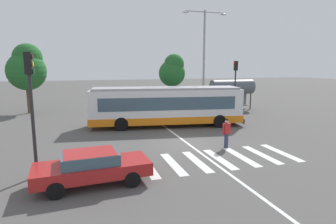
% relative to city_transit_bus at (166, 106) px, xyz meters
% --- Properties ---
extents(ground_plane, '(160.00, 160.00, 0.00)m').
position_rel_city_transit_bus_xyz_m(ground_plane, '(-0.33, -5.23, -1.59)').
color(ground_plane, '#514F4C').
extents(city_transit_bus, '(12.10, 4.25, 3.06)m').
position_rel_city_transit_bus_xyz_m(city_transit_bus, '(0.00, 0.00, 0.00)').
color(city_transit_bus, black).
rests_on(city_transit_bus, ground_plane).
extents(pedestrian_crossing_street, '(0.57, 0.35, 1.72)m').
position_rel_city_transit_bus_xyz_m(pedestrian_crossing_street, '(1.61, -6.74, -0.62)').
color(pedestrian_crossing_street, '#333856').
rests_on(pedestrian_crossing_street, ground_plane).
extents(foreground_sedan, '(4.62, 2.14, 1.35)m').
position_rel_city_transit_bus_xyz_m(foreground_sedan, '(-6.02, -9.78, -0.82)').
color(foreground_sedan, black).
rests_on(foreground_sedan, ground_plane).
extents(parked_car_white, '(2.05, 4.59, 1.35)m').
position_rel_city_transit_bus_xyz_m(parked_car_white, '(-2.81, 10.07, -0.82)').
color(parked_car_white, black).
rests_on(parked_car_white, ground_plane).
extents(parked_car_charcoal, '(2.00, 4.57, 1.35)m').
position_rel_city_transit_bus_xyz_m(parked_car_charcoal, '(-0.13, 10.49, -0.82)').
color(parked_car_charcoal, black).
rests_on(parked_car_charcoal, ground_plane).
extents(parked_car_blue, '(1.88, 4.50, 1.35)m').
position_rel_city_transit_bus_xyz_m(parked_car_blue, '(2.58, 10.44, -0.82)').
color(parked_car_blue, black).
rests_on(parked_car_blue, ground_plane).
extents(traffic_light_near_corner, '(0.33, 0.32, 5.26)m').
position_rel_city_transit_bus_xyz_m(traffic_light_near_corner, '(-8.27, -8.22, 1.91)').
color(traffic_light_near_corner, '#28282B').
rests_on(traffic_light_near_corner, ground_plane).
extents(traffic_light_far_corner, '(0.33, 0.32, 5.15)m').
position_rel_city_transit_bus_xyz_m(traffic_light_far_corner, '(7.81, 3.11, 1.84)').
color(traffic_light_far_corner, '#28282B').
rests_on(traffic_light_far_corner, ground_plane).
extents(bus_stop_shelter, '(4.71, 1.54, 3.25)m').
position_rel_city_transit_bus_xyz_m(bus_stop_shelter, '(8.99, 5.72, 0.83)').
color(bus_stop_shelter, '#28282B').
rests_on(bus_stop_shelter, ground_plane).
extents(twin_arm_street_lamp, '(4.55, 0.32, 9.95)m').
position_rel_city_transit_bus_xyz_m(twin_arm_street_lamp, '(5.35, 5.01, 4.46)').
color(twin_arm_street_lamp, '#939399').
rests_on(twin_arm_street_lamp, ground_plane).
extents(background_tree_left, '(3.74, 3.74, 6.88)m').
position_rel_city_transit_bus_xyz_m(background_tree_left, '(-11.36, 9.97, 2.95)').
color(background_tree_left, brown).
rests_on(background_tree_left, ground_plane).
extents(background_tree_right, '(3.26, 3.26, 6.14)m').
position_rel_city_transit_bus_xyz_m(background_tree_right, '(4.54, 12.52, 2.50)').
color(background_tree_right, brown).
rests_on(background_tree_right, ground_plane).
extents(crosswalk_painted_stripes, '(7.93, 3.24, 0.01)m').
position_rel_city_transit_bus_xyz_m(crosswalk_painted_stripes, '(0.31, -8.46, -1.58)').
color(crosswalk_painted_stripes, silver).
rests_on(crosswalk_painted_stripes, ground_plane).
extents(lane_center_line, '(0.16, 24.00, 0.01)m').
position_rel_city_transit_bus_xyz_m(lane_center_line, '(-0.21, -3.23, -1.59)').
color(lane_center_line, silver).
rests_on(lane_center_line, ground_plane).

